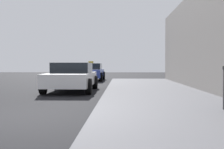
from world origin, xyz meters
name	(u,v)px	position (x,y,z in m)	size (l,w,h in m)	color
sidewalk	(185,117)	(4.00, 0.00, 0.07)	(4.00, 32.00, 0.15)	#5B5B60
car_white	(72,77)	(0.44, 7.08, 0.65)	(2.05, 4.57, 1.27)	white
car_blue	(91,72)	(0.37, 16.08, 0.65)	(1.95, 4.54, 1.43)	#233899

